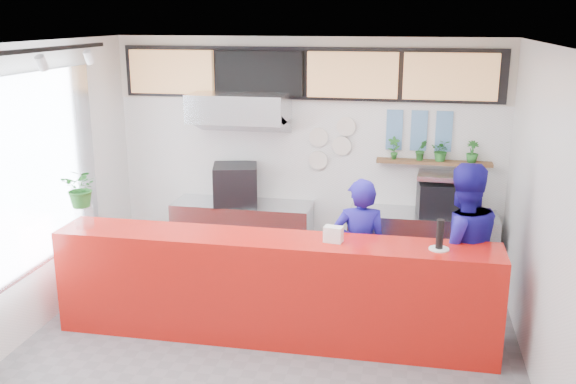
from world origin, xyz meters
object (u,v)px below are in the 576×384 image
Objects in this scene: panini_oven at (236,184)px; staff_center at (359,251)px; service_counter at (273,289)px; staff_right at (460,251)px; espresso_machine at (443,199)px; pepper_mill at (440,234)px.

panini_oven is 2.14m from staff_center.
staff_center reaches higher than panini_oven.
service_counter is 1.95m from staff_right.
staff_center is at bearing -131.62° from espresso_machine.
staff_right is at bearing 167.08° from staff_center.
espresso_machine is 1.56m from staff_center.
panini_oven is (-0.88, 1.80, 0.60)m from service_counter.
panini_oven is 0.30× the size of staff_right.
staff_right is (0.13, -1.34, -0.17)m from espresso_machine.
staff_right is (1.86, 0.46, 0.38)m from service_counter.
panini_oven reaches higher than espresso_machine.
espresso_machine is (2.62, 0.00, -0.05)m from panini_oven.
espresso_machine is 0.38× the size of staff_center.
espresso_machine is 0.33× the size of staff_right.
espresso_machine is at bearing 46.08° from service_counter.
pepper_mill is at bearing 136.55° from staff_center.
staff_right is at bearing -40.26° from panini_oven.
panini_oven and pepper_mill have the same top height.
panini_oven reaches higher than service_counter.
espresso_machine is 1.83m from pepper_mill.
service_counter is at bearing 179.17° from pepper_mill.
staff_right reaches higher than panini_oven.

